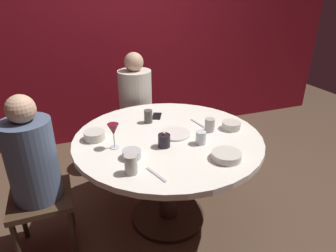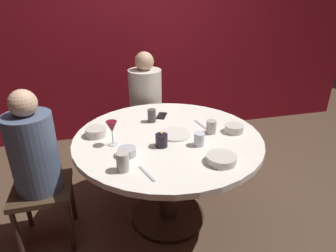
# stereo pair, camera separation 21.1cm
# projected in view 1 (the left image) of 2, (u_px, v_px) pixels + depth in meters

# --- Properties ---
(ground_plane) EXTENTS (8.00, 8.00, 0.00)m
(ground_plane) POSITION_uv_depth(u_px,v_px,m) (168.00, 216.00, 2.47)
(ground_plane) COLOR #4C3828
(back_wall) EXTENTS (6.00, 0.10, 2.60)m
(back_wall) POSITION_uv_depth(u_px,v_px,m) (115.00, 31.00, 3.39)
(back_wall) COLOR maroon
(back_wall) RESTS_ON ground
(dining_table) EXTENTS (1.37, 1.37, 0.76)m
(dining_table) POSITION_uv_depth(u_px,v_px,m) (168.00, 154.00, 2.21)
(dining_table) COLOR silver
(dining_table) RESTS_ON ground
(seated_diner_left) EXTENTS (0.40, 0.40, 1.18)m
(seated_diner_left) POSITION_uv_depth(u_px,v_px,m) (33.00, 163.00, 1.87)
(seated_diner_left) COLOR #3F2D1E
(seated_diner_left) RESTS_ON ground
(seated_diner_back) EXTENTS (0.40, 0.40, 1.20)m
(seated_diner_back) POSITION_uv_depth(u_px,v_px,m) (136.00, 99.00, 2.95)
(seated_diner_back) COLOR #3F2D1E
(seated_diner_back) RESTS_ON ground
(candle_holder) EXTENTS (0.08, 0.08, 0.11)m
(candle_holder) POSITION_uv_depth(u_px,v_px,m) (164.00, 141.00, 1.99)
(candle_holder) COLOR black
(candle_holder) RESTS_ON dining_table
(wine_glass) EXTENTS (0.08, 0.08, 0.18)m
(wine_glass) POSITION_uv_depth(u_px,v_px,m) (113.00, 131.00, 1.94)
(wine_glass) COLOR silver
(wine_glass) RESTS_ON dining_table
(dinner_plate) EXTENTS (0.23, 0.23, 0.01)m
(dinner_plate) POSITION_uv_depth(u_px,v_px,m) (175.00, 134.00, 2.17)
(dinner_plate) COLOR silver
(dinner_plate) RESTS_ON dining_table
(cell_phone) EXTENTS (0.12, 0.16, 0.01)m
(cell_phone) POSITION_uv_depth(u_px,v_px,m) (157.00, 116.00, 2.48)
(cell_phone) COLOR black
(cell_phone) RESTS_ON dining_table
(bowl_serving_large) EXTENTS (0.12, 0.12, 0.05)m
(bowl_serving_large) POSITION_uv_depth(u_px,v_px,m) (132.00, 154.00, 1.86)
(bowl_serving_large) COLOR #B7B7BC
(bowl_serving_large) RESTS_ON dining_table
(bowl_salad_center) EXTENTS (0.15, 0.15, 0.06)m
(bowl_salad_center) POSITION_uv_depth(u_px,v_px,m) (95.00, 136.00, 2.09)
(bowl_salad_center) COLOR beige
(bowl_salad_center) RESTS_ON dining_table
(bowl_small_white) EXTENTS (0.14, 0.14, 0.05)m
(bowl_small_white) POSITION_uv_depth(u_px,v_px,m) (231.00, 126.00, 2.25)
(bowl_small_white) COLOR beige
(bowl_small_white) RESTS_ON dining_table
(bowl_sauce_side) EXTENTS (0.19, 0.19, 0.05)m
(bowl_sauce_side) POSITION_uv_depth(u_px,v_px,m) (226.00, 156.00, 1.85)
(bowl_sauce_side) COLOR beige
(bowl_sauce_side) RESTS_ON dining_table
(cup_near_candle) EXTENTS (0.07, 0.07, 0.10)m
(cup_near_candle) POSITION_uv_depth(u_px,v_px,m) (210.00, 125.00, 2.21)
(cup_near_candle) COLOR #B2ADA3
(cup_near_candle) RESTS_ON dining_table
(cup_by_left_diner) EXTENTS (0.07, 0.07, 0.09)m
(cup_by_left_diner) POSITION_uv_depth(u_px,v_px,m) (201.00, 138.00, 2.02)
(cup_by_left_diner) COLOR silver
(cup_by_left_diner) RESTS_ON dining_table
(cup_by_right_diner) EXTENTS (0.08, 0.08, 0.12)m
(cup_by_right_diner) POSITION_uv_depth(u_px,v_px,m) (131.00, 164.00, 1.69)
(cup_by_right_diner) COLOR #B2ADA3
(cup_by_right_diner) RESTS_ON dining_table
(cup_center_front) EXTENTS (0.07, 0.07, 0.10)m
(cup_center_front) POSITION_uv_depth(u_px,v_px,m) (148.00, 116.00, 2.35)
(cup_center_front) COLOR #4C4742
(cup_center_front) RESTS_ON dining_table
(fork_near_plate) EXTENTS (0.07, 0.18, 0.01)m
(fork_near_plate) POSITION_uv_depth(u_px,v_px,m) (156.00, 174.00, 1.69)
(fork_near_plate) COLOR #B7B7BC
(fork_near_plate) RESTS_ON dining_table
(knife_near_plate) EXTENTS (0.05, 0.18, 0.01)m
(knife_near_plate) POSITION_uv_depth(u_px,v_px,m) (198.00, 123.00, 2.35)
(knife_near_plate) COLOR #B7B7BC
(knife_near_plate) RESTS_ON dining_table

